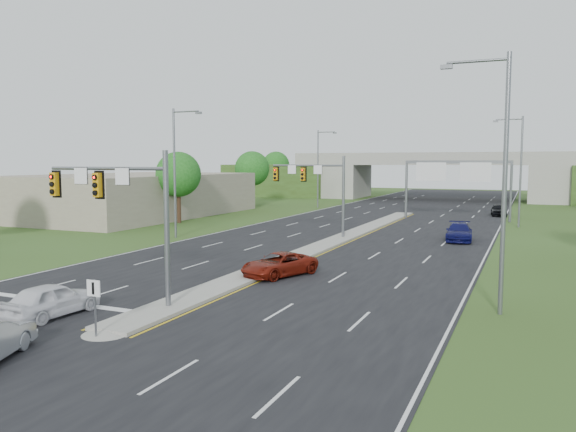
# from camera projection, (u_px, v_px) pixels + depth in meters

# --- Properties ---
(ground) EXTENTS (240.00, 240.00, 0.00)m
(ground) POSITION_uv_depth(u_px,v_px,m) (168.00, 309.00, 24.80)
(ground) COLOR #324819
(ground) RESTS_ON ground
(road) EXTENTS (24.00, 160.00, 0.02)m
(road) POSITION_uv_depth(u_px,v_px,m) (373.00, 226.00, 56.75)
(road) COLOR black
(road) RESTS_ON ground
(median) EXTENTS (2.00, 54.00, 0.16)m
(median) POSITION_uv_depth(u_px,v_px,m) (335.00, 241.00, 45.79)
(median) COLOR gray
(median) RESTS_ON road
(median_nose) EXTENTS (2.00, 2.00, 0.16)m
(median_nose) POSITION_uv_depth(u_px,v_px,m) (106.00, 332.00, 21.14)
(median_nose) COLOR gray
(median_nose) RESTS_ON road
(lane_markings) EXTENTS (23.72, 160.00, 0.01)m
(lane_markings) POSITION_uv_depth(u_px,v_px,m) (350.00, 233.00, 51.43)
(lane_markings) COLOR gold
(lane_markings) RESTS_ON road
(signal_mast_near) EXTENTS (6.62, 0.60, 7.00)m
(signal_mast_near) POSITION_uv_depth(u_px,v_px,m) (123.00, 201.00, 25.18)
(signal_mast_near) COLOR slate
(signal_mast_near) RESTS_ON ground
(signal_mast_far) EXTENTS (6.62, 0.60, 7.00)m
(signal_mast_far) POSITION_uv_depth(u_px,v_px,m) (318.00, 183.00, 48.00)
(signal_mast_far) COLOR slate
(signal_mast_far) RESTS_ON ground
(keep_right_sign) EXTENTS (0.60, 0.13, 2.20)m
(keep_right_sign) POSITION_uv_depth(u_px,v_px,m) (94.00, 298.00, 20.52)
(keep_right_sign) COLOR slate
(keep_right_sign) RESTS_ON ground
(sign_gantry) EXTENTS (11.58, 0.44, 6.67)m
(sign_gantry) POSITION_uv_depth(u_px,v_px,m) (456.00, 173.00, 62.65)
(sign_gantry) COLOR slate
(sign_gantry) RESTS_ON ground
(overpass) EXTENTS (80.00, 14.00, 8.10)m
(overpass) POSITION_uv_depth(u_px,v_px,m) (441.00, 179.00, 97.49)
(overpass) COLOR gray
(overpass) RESTS_ON ground
(lightpole_l_mid) EXTENTS (2.85, 0.25, 11.00)m
(lightpole_l_mid) POSITION_uv_depth(u_px,v_px,m) (176.00, 167.00, 47.75)
(lightpole_l_mid) COLOR slate
(lightpole_l_mid) RESTS_ON ground
(lightpole_l_far) EXTENTS (2.85, 0.25, 11.00)m
(lightpole_l_far) POSITION_uv_depth(u_px,v_px,m) (319.00, 165.00, 79.70)
(lightpole_l_far) COLOR slate
(lightpole_l_far) RESTS_ON ground
(lightpole_r_near) EXTENTS (2.85, 0.25, 11.00)m
(lightpole_r_near) POSITION_uv_depth(u_px,v_px,m) (500.00, 171.00, 23.50)
(lightpole_r_near) COLOR slate
(lightpole_r_near) RESTS_ON ground
(lightpole_r_far) EXTENTS (2.85, 0.25, 11.00)m
(lightpole_r_far) POSITION_uv_depth(u_px,v_px,m) (519.00, 166.00, 55.45)
(lightpole_r_far) COLOR slate
(lightpole_r_far) RESTS_ON ground
(tree_l_near) EXTENTS (4.80, 4.80, 7.60)m
(tree_l_near) POSITION_uv_depth(u_px,v_px,m) (178.00, 174.00, 59.63)
(tree_l_near) COLOR #382316
(tree_l_near) RESTS_ON ground
(tree_l_mid) EXTENTS (5.20, 5.20, 8.12)m
(tree_l_mid) POSITION_uv_depth(u_px,v_px,m) (252.00, 169.00, 84.00)
(tree_l_mid) COLOR #382316
(tree_l_mid) RESTS_ON ground
(tree_back_a) EXTENTS (6.00, 6.00, 8.85)m
(tree_back_a) POSITION_uv_depth(u_px,v_px,m) (276.00, 165.00, 125.13)
(tree_back_a) COLOR #382316
(tree_back_a) RESTS_ON ground
(tree_back_b) EXTENTS (5.60, 5.60, 8.32)m
(tree_back_b) POSITION_uv_depth(u_px,v_px,m) (336.00, 167.00, 119.61)
(tree_back_b) COLOR #382316
(tree_back_b) RESTS_ON ground
(commercial_building) EXTENTS (18.00, 30.00, 5.00)m
(commercial_building) POSITION_uv_depth(u_px,v_px,m) (134.00, 195.00, 68.42)
(commercial_building) COLOR gray
(commercial_building) RESTS_ON ground
(car_white) EXTENTS (1.95, 4.33, 1.44)m
(car_white) POSITION_uv_depth(u_px,v_px,m) (52.00, 299.00, 23.54)
(car_white) COLOR silver
(car_white) RESTS_ON road
(car_far_a) EXTENTS (3.79, 5.21, 1.32)m
(car_far_a) POSITION_uv_depth(u_px,v_px,m) (279.00, 264.00, 31.94)
(car_far_a) COLOR maroon
(car_far_a) RESTS_ON road
(car_far_b) EXTENTS (2.53, 5.19, 1.45)m
(car_far_b) POSITION_uv_depth(u_px,v_px,m) (459.00, 232.00, 46.22)
(car_far_b) COLOR #0B0D46
(car_far_b) RESTS_ON road
(car_far_c) EXTENTS (2.15, 4.31, 1.41)m
(car_far_c) POSITION_uv_depth(u_px,v_px,m) (499.00, 210.00, 67.80)
(car_far_c) COLOR black
(car_far_c) RESTS_ON road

